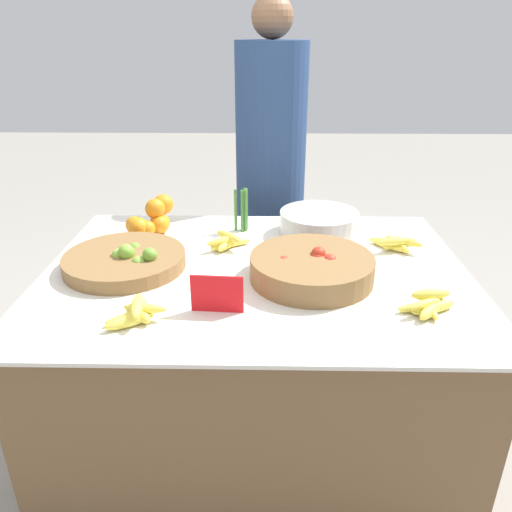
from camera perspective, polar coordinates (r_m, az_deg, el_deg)
ground_plane at (r=2.05m, az=0.00°, el=-18.45°), size 12.00×12.00×0.00m
market_table at (r=1.84m, az=0.00°, el=-10.85°), size 1.42×1.05×0.66m
lime_bowl at (r=1.74m, az=-14.70°, el=-0.45°), size 0.41×0.41×0.09m
tomato_basket at (r=1.61m, az=6.49°, el=-1.33°), size 0.40×0.40×0.10m
orange_pile at (r=2.01m, az=-11.75°, el=4.11°), size 0.18×0.20×0.14m
metal_bowl at (r=1.97m, az=7.20°, el=3.74°), size 0.31×0.31×0.09m
price_sign at (r=1.41m, az=-4.48°, el=-4.35°), size 0.15×0.02×0.11m
veg_bundle at (r=1.98m, az=-1.51°, el=5.28°), size 0.05×0.04×0.17m
banana_bunch_front_left at (r=1.90m, az=15.72°, el=1.43°), size 0.18×0.16×0.06m
banana_bunch_middle_right at (r=1.51m, az=19.15°, el=-5.31°), size 0.18×0.16×0.06m
banana_bunch_front_center at (r=1.83m, az=-3.26°, el=1.62°), size 0.17×0.14×0.06m
banana_bunch_front_right at (r=1.42m, az=-13.47°, el=-6.29°), size 0.17×0.18×0.06m
vendor_person at (r=2.49m, az=1.66°, el=8.34°), size 0.34×0.34×1.54m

